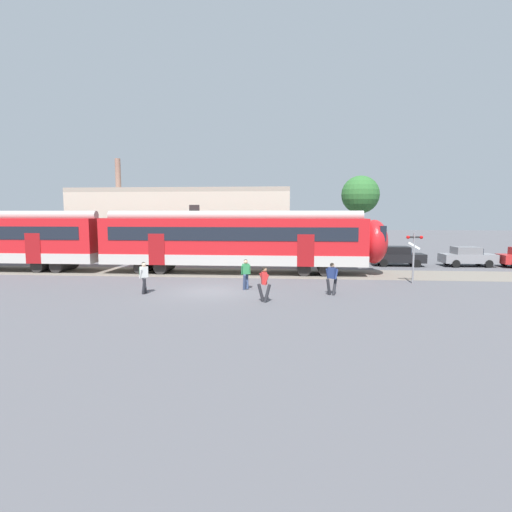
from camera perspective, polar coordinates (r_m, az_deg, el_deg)
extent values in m
plane|color=#515156|center=(21.52, -6.49, -5.04)|extent=(160.00, 160.00, 0.00)
cube|color=slate|center=(31.44, -23.54, -1.96)|extent=(80.00, 4.40, 0.01)
cube|color=#B7B2AD|center=(27.81, -3.27, -0.29)|extent=(18.00, 3.06, 0.70)
cube|color=red|center=(27.68, -3.29, 2.90)|extent=(18.00, 3.00, 2.40)
cube|color=black|center=(26.17, -3.77, 3.15)|extent=(16.56, 0.03, 0.90)
cube|color=maroon|center=(25.97, 7.11, 0.77)|extent=(1.10, 0.04, 2.10)
cube|color=maroon|center=(27.42, -14.03, 0.92)|extent=(1.10, 0.04, 2.10)
cylinder|color=#9C9793|center=(27.64, -3.31, 5.76)|extent=(17.64, 0.70, 0.70)
cube|color=black|center=(28.15, -8.81, 6.83)|extent=(0.70, 0.12, 0.40)
cylinder|color=black|center=(27.71, 9.71, -1.64)|extent=(0.90, 2.40, 0.90)
cylinder|color=black|center=(27.62, 6.81, -1.62)|extent=(0.90, 2.40, 0.90)
cylinder|color=black|center=(28.98, -12.87, -1.37)|extent=(0.90, 2.40, 0.90)
cylinder|color=black|center=(29.43, -15.46, -1.32)|extent=(0.90, 2.40, 0.90)
ellipsoid|color=red|center=(27.99, 16.46, 1.98)|extent=(1.80, 2.85, 2.95)
cube|color=black|center=(28.03, 17.20, 3.19)|extent=(0.40, 2.40, 1.00)
cube|color=maroon|center=(31.34, -29.26, 0.95)|extent=(1.10, 0.04, 2.10)
cylinder|color=black|center=(32.03, -25.65, -1.11)|extent=(0.90, 2.40, 0.90)
cylinder|color=black|center=(32.76, -27.76, -1.07)|extent=(0.90, 2.40, 0.90)
cylinder|color=#28282D|center=(21.31, -15.72, -4.17)|extent=(0.36, 0.35, 0.87)
cylinder|color=#28282D|center=(21.63, -15.62, -4.01)|extent=(0.36, 0.35, 0.87)
cube|color=silver|center=(21.36, -15.72, -2.22)|extent=(0.42, 0.43, 0.56)
cylinder|color=silver|center=(21.53, -15.29, -2.27)|extent=(0.24, 0.23, 0.52)
cylinder|color=silver|center=(21.20, -16.16, -2.43)|extent=(0.24, 0.23, 0.52)
sphere|color=beige|center=(21.29, -15.73, -1.18)|extent=(0.22, 0.22, 0.22)
sphere|color=black|center=(21.30, -15.76, -1.10)|extent=(0.20, 0.20, 0.20)
cube|color=#235633|center=(21.52, -15.94, -2.11)|extent=(0.31, 0.31, 0.40)
cylinder|color=navy|center=(21.68, -1.66, -3.76)|extent=(0.23, 0.38, 0.87)
cylinder|color=navy|center=(21.98, -1.29, -3.63)|extent=(0.23, 0.38, 0.87)
cube|color=#2D7F47|center=(21.72, -1.48, -1.85)|extent=(0.41, 0.32, 0.56)
cylinder|color=#2D7F47|center=(21.83, -0.93, -1.94)|extent=(0.14, 0.26, 0.52)
cylinder|color=#2D7F47|center=(21.62, -2.03, -2.02)|extent=(0.14, 0.26, 0.52)
sphere|color=tan|center=(21.65, -1.47, -0.84)|extent=(0.22, 0.22, 0.22)
sphere|color=black|center=(21.66, -1.48, -0.75)|extent=(0.20, 0.20, 0.20)
cube|color=#235633|center=(21.89, -1.54, -1.73)|extent=(0.31, 0.22, 0.40)
cylinder|color=#28282D|center=(18.72, 1.63, -5.35)|extent=(0.38, 0.22, 0.87)
cylinder|color=#28282D|center=(18.86, 0.71, -5.27)|extent=(0.38, 0.22, 0.87)
cube|color=red|center=(18.66, 1.17, -3.17)|extent=(0.31, 0.40, 0.56)
cylinder|color=red|center=(18.87, 0.84, -3.22)|extent=(0.26, 0.14, 0.52)
cylinder|color=red|center=(18.46, 1.51, -3.43)|extent=(0.26, 0.14, 0.52)
sphere|color=#9E7051|center=(18.60, 1.23, -1.99)|extent=(0.22, 0.22, 0.22)
sphere|color=black|center=(18.60, 1.17, -1.89)|extent=(0.20, 0.20, 0.20)
cylinder|color=#28282D|center=(20.79, 11.16, -4.31)|extent=(0.33, 0.37, 0.87)
cylinder|color=#28282D|center=(20.65, 10.33, -4.36)|extent=(0.33, 0.37, 0.87)
cube|color=navy|center=(20.61, 10.79, -2.39)|extent=(0.43, 0.41, 0.56)
cylinder|color=navy|center=(20.66, 10.15, -2.50)|extent=(0.22, 0.25, 0.52)
cylinder|color=navy|center=(20.57, 11.42, -2.56)|extent=(0.22, 0.25, 0.52)
sphere|color=tan|center=(20.57, 10.84, -1.31)|extent=(0.22, 0.22, 0.22)
sphere|color=black|center=(20.55, 10.81, -1.24)|extent=(0.20, 0.20, 0.20)
cube|color=black|center=(33.51, 19.61, -0.24)|extent=(4.02, 1.70, 0.68)
cube|color=black|center=(33.42, 19.40, 0.82)|extent=(1.92, 1.47, 0.56)
cube|color=black|center=(33.66, 20.97, 0.73)|extent=(0.14, 1.37, 0.48)
cylinder|color=black|center=(34.61, 21.28, -0.68)|extent=(0.60, 0.21, 0.60)
cylinder|color=black|center=(33.12, 21.99, -1.00)|extent=(0.60, 0.21, 0.60)
cylinder|color=black|center=(34.03, 17.25, -0.64)|extent=(0.60, 0.21, 0.60)
cylinder|color=black|center=(32.52, 17.79, -0.97)|extent=(0.60, 0.21, 0.60)
cube|color=gray|center=(35.38, 27.98, -0.29)|extent=(4.08, 1.84, 0.68)
cube|color=slate|center=(35.26, 27.81, 0.72)|extent=(1.97, 1.54, 0.56)
cube|color=black|center=(35.69, 29.18, 0.64)|extent=(0.19, 1.37, 0.48)
cylinder|color=black|center=(36.66, 29.16, -0.68)|extent=(0.61, 0.23, 0.60)
cylinder|color=black|center=(35.29, 30.31, -0.98)|extent=(0.61, 0.23, 0.60)
cylinder|color=black|center=(35.60, 25.61, -0.69)|extent=(0.61, 0.23, 0.60)
cylinder|color=black|center=(34.18, 26.65, -0.99)|extent=(0.61, 0.23, 0.60)
cylinder|color=black|center=(37.17, 31.97, -0.75)|extent=(0.60, 0.20, 0.60)
cylinder|color=gray|center=(25.33, 21.58, -0.32)|extent=(0.11, 0.11, 3.00)
cube|color=black|center=(25.23, 21.69, 2.51)|extent=(0.80, 0.10, 0.10)
sphere|color=red|center=(25.07, 20.90, 2.52)|extent=(0.20, 0.20, 0.20)
sphere|color=red|center=(25.29, 22.55, 2.48)|extent=(0.20, 0.20, 0.20)
cube|color=white|center=(25.24, 21.66, 1.37)|extent=(0.72, 0.03, 0.48)
cube|color=beige|center=(37.90, -10.51, 4.29)|extent=(20.00, 5.00, 6.00)
cube|color=#9F9686|center=(37.94, -10.61, 9.13)|extent=(20.00, 5.00, 0.40)
cylinder|color=#8C6656|center=(40.04, -19.10, 10.74)|extent=(0.50, 0.50, 3.20)
cylinder|color=brown|center=(38.56, 14.54, 3.22)|extent=(0.32, 0.32, 4.64)
sphere|color=#2D662D|center=(38.55, 14.68, 8.48)|extent=(3.49, 3.49, 3.49)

